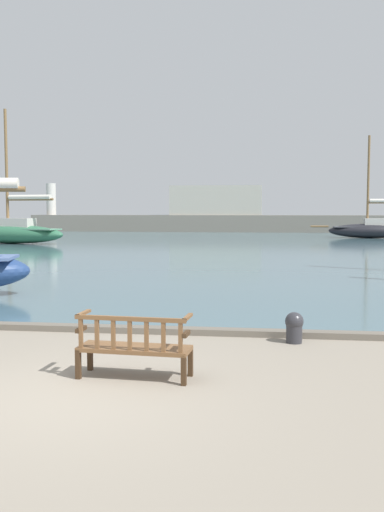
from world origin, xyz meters
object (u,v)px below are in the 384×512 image
at_px(sailboat_mid_port, 370,229).
at_px(sailboat_mid_starboard, 11,231).
at_px(mooring_bollard, 294,326).
at_px(park_bench, 134,346).

bearing_deg(sailboat_mid_port, sailboat_mid_starboard, -157.41).
distance_m(sailboat_mid_starboard, sailboat_mid_port, 27.55).
bearing_deg(mooring_bollard, sailboat_mid_port, 78.08).
height_order(sailboat_mid_starboard, mooring_bollard, sailboat_mid_starboard).
relative_size(sailboat_mid_starboard, sailboat_mid_port, 1.10).
xyz_separation_m(park_bench, sailboat_mid_starboard, (-15.25, 28.94, 0.45)).
relative_size(park_bench, sailboat_mid_starboard, 0.18).
bearing_deg(sailboat_mid_starboard, mooring_bollard, -56.35).
bearing_deg(mooring_bollard, park_bench, -133.72).
relative_size(park_bench, mooring_bollard, 2.94).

